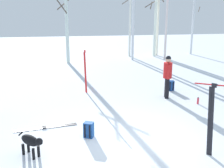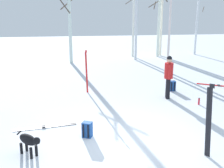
# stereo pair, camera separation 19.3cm
# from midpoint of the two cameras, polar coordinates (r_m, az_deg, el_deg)

# --- Properties ---
(ground_plane) EXTENTS (60.00, 60.00, 0.00)m
(ground_plane) POSITION_cam_midpoint_polar(r_m,az_deg,el_deg) (7.63, 3.43, -12.02)
(ground_plane) COLOR white
(person_0) EXTENTS (0.34, 0.51, 1.72)m
(person_0) POSITION_cam_midpoint_polar(r_m,az_deg,el_deg) (11.20, 12.03, 1.95)
(person_0) COLOR black
(person_0) RESTS_ON ground_plane
(dog) EXTENTS (0.66, 0.68, 0.57)m
(dog) POSITION_cam_midpoint_polar(r_m,az_deg,el_deg) (7.14, -15.90, -11.17)
(dog) COLOR black
(dog) RESTS_ON ground_plane
(ski_pair_planted_0) EXTENTS (0.16, 0.17, 1.83)m
(ski_pair_planted_0) POSITION_cam_midpoint_polar(r_m,az_deg,el_deg) (7.06, 19.98, -7.19)
(ski_pair_planted_0) COLOR black
(ski_pair_planted_0) RESTS_ON ground_plane
(ski_pair_planted_2) EXTENTS (0.11, 0.20, 1.82)m
(ski_pair_planted_2) POSITION_cam_midpoint_polar(r_m,az_deg,el_deg) (11.82, -4.79, 2.56)
(ski_pair_planted_2) COLOR red
(ski_pair_planted_2) RESTS_ON ground_plane
(ski_pair_lying_0) EXTENTS (1.68, 1.12, 0.05)m
(ski_pair_lying_0) POSITION_cam_midpoint_polar(r_m,az_deg,el_deg) (13.92, 21.24, -0.29)
(ski_pair_lying_0) COLOR red
(ski_pair_lying_0) RESTS_ON ground_plane
(ski_pair_lying_1) EXTENTS (1.88, 0.43, 0.05)m
(ski_pair_lying_1) POSITION_cam_midpoint_polar(r_m,az_deg,el_deg) (8.77, -12.94, -8.57)
(ski_pair_lying_1) COLOR black
(ski_pair_lying_1) RESTS_ON ground_plane
(backpack_0) EXTENTS (0.26, 0.29, 0.44)m
(backpack_0) POSITION_cam_midpoint_polar(r_m,az_deg,el_deg) (12.45, 12.68, -0.39)
(backpack_0) COLOR #1E4C99
(backpack_0) RESTS_ON ground_plane
(backpack_1) EXTENTS (0.32, 0.34, 0.44)m
(backpack_1) POSITION_cam_midpoint_polar(r_m,az_deg,el_deg) (7.90, -4.38, -9.33)
(backpack_1) COLOR #1E4C99
(backpack_1) RESTS_ON ground_plane
(water_bottle_0) EXTENTS (0.07, 0.07, 0.26)m
(water_bottle_0) POSITION_cam_midpoint_polar(r_m,az_deg,el_deg) (10.96, 17.90, -3.42)
(water_bottle_0) COLOR red
(water_bottle_0) RESTS_ON ground_plane
(birch_tree_0) EXTENTS (0.98, 1.20, 5.89)m
(birch_tree_0) POSITION_cam_midpoint_polar(r_m,az_deg,el_deg) (18.33, -8.44, 13.31)
(birch_tree_0) COLOR silver
(birch_tree_0) RESTS_ON ground_plane
(birch_tree_1) EXTENTS (1.53, 1.21, 7.46)m
(birch_tree_1) POSITION_cam_midpoint_polar(r_m,az_deg,el_deg) (19.36, 5.39, 15.96)
(birch_tree_1) COLOR silver
(birch_tree_1) RESTS_ON ground_plane
(birch_tree_2) EXTENTS (1.31, 0.97, 6.85)m
(birch_tree_2) POSITION_cam_midpoint_polar(r_m,az_deg,el_deg) (20.78, 4.75, 15.34)
(birch_tree_2) COLOR silver
(birch_tree_2) RESTS_ON ground_plane
(birch_tree_3) EXTENTS (1.23, 0.99, 6.24)m
(birch_tree_3) POSITION_cam_midpoint_polar(r_m,az_deg,el_deg) (21.02, 9.88, 14.19)
(birch_tree_3) COLOR silver
(birch_tree_3) RESTS_ON ground_plane
(birch_tree_4) EXTENTS (1.59, 1.20, 6.61)m
(birch_tree_4) POSITION_cam_midpoint_polar(r_m,az_deg,el_deg) (21.53, 10.42, 14.74)
(birch_tree_4) COLOR silver
(birch_tree_4) RESTS_ON ground_plane
(birch_tree_5) EXTENTS (1.25, 1.39, 6.93)m
(birch_tree_5) POSITION_cam_midpoint_polar(r_m,az_deg,el_deg) (19.86, 12.23, 14.71)
(birch_tree_5) COLOR silver
(birch_tree_5) RESTS_ON ground_plane
(birch_tree_6) EXTENTS (1.23, 0.99, 5.40)m
(birch_tree_6) POSITION_cam_midpoint_polar(r_m,az_deg,el_deg) (22.69, 17.36, 12.89)
(birch_tree_6) COLOR silver
(birch_tree_6) RESTS_ON ground_plane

